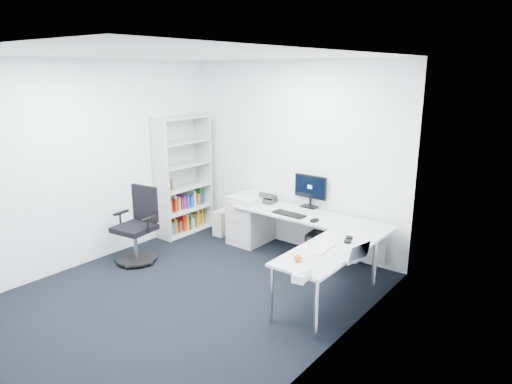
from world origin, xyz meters
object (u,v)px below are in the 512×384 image
Objects in this scene: l_desk at (296,244)px; bookshelf at (183,176)px; task_chair at (134,226)px; laptop at (344,248)px; monitor at (310,191)px.

bookshelf reaches higher than l_desk.
task_chair is 2.92m from laptop.
bookshelf reaches higher than monitor.
bookshelf is at bearing 178.69° from laptop.
monitor is 1.82m from laptop.
task_chair reaches higher than l_desk.
bookshelf is 1.36m from task_chair.
monitor is (1.63, 1.82, 0.38)m from task_chair.
bookshelf reaches higher than task_chair.
bookshelf is at bearing -164.00° from monitor.
l_desk is 1.20× the size of bookshelf.
bookshelf is (-2.17, 0.05, 0.61)m from l_desk.
laptop is (1.04, -0.71, 0.44)m from l_desk.
laptop is at bearing -13.23° from bookshelf.
laptop is at bearing -47.44° from monitor.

